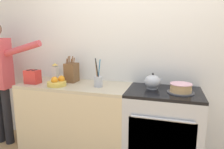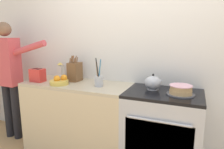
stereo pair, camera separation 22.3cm
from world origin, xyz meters
The scene contains 10 objects.
wall_back centered at (0.00, 0.60, 1.30)m, with size 8.00×0.04×2.60m.
counter_cabinet centered at (-0.72, 0.29, 0.46)m, with size 1.33×0.58×0.92m.
stove_range centered at (0.33, 0.29, 0.46)m, with size 0.78×0.61×0.92m.
layer_cake centered at (0.50, 0.26, 0.97)m, with size 0.27×0.27×0.10m.
tea_kettle centered at (0.20, 0.36, 1.00)m, with size 0.22×0.18×0.17m.
knife_block centered at (-0.81, 0.39, 1.04)m, with size 0.14×0.17×0.33m.
utensil_crock centered at (-0.40, 0.25, 0.99)m, with size 0.10×0.10×0.33m.
fruit_bowl centered at (-0.88, 0.16, 0.96)m, with size 0.22×0.22×0.11m.
toaster centered at (-1.23, 0.17, 1.01)m, with size 0.19×0.12×0.17m.
milk_carton centered at (-1.10, 0.48, 1.03)m, with size 0.07×0.07×0.22m.
Camera 1 is at (0.39, -1.83, 1.50)m, focal length 32.00 mm.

